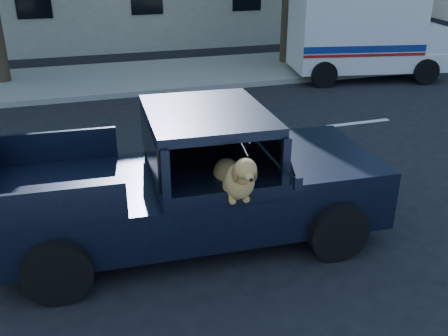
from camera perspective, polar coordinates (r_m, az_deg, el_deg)
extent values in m
plane|color=black|center=(7.43, 2.76, -5.95)|extent=(120.00, 120.00, 0.00)
cube|color=gray|center=(15.81, -9.28, 10.29)|extent=(60.00, 4.00, 0.15)
cube|color=black|center=(6.76, -3.88, -3.28)|extent=(5.16, 2.24, 0.64)
cube|color=black|center=(7.11, 10.40, 1.31)|extent=(1.57, 2.03, 0.16)
cube|color=black|center=(6.37, -2.01, 6.12)|extent=(1.62, 1.95, 0.12)
cube|color=black|center=(6.69, 4.64, 3.85)|extent=(0.35, 1.68, 0.55)
cube|color=black|center=(6.38, 0.69, -3.08)|extent=(0.57, 0.57, 0.37)
cube|color=black|center=(5.70, 8.46, -1.79)|extent=(0.10, 0.05, 0.16)
cube|color=silver|center=(16.26, 15.80, 11.93)|extent=(4.77, 2.86, 0.53)
cube|color=silver|center=(15.94, 14.76, 15.71)|extent=(3.94, 2.69, 1.59)
cube|color=silver|center=(16.89, 21.72, 13.80)|extent=(1.32, 2.11, 0.74)
cube|color=navy|center=(15.09, 15.90, 12.91)|extent=(3.54, 0.73, 0.19)
cube|color=#9E0F0F|center=(15.12, 15.83, 12.28)|extent=(3.54, 0.73, 0.07)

